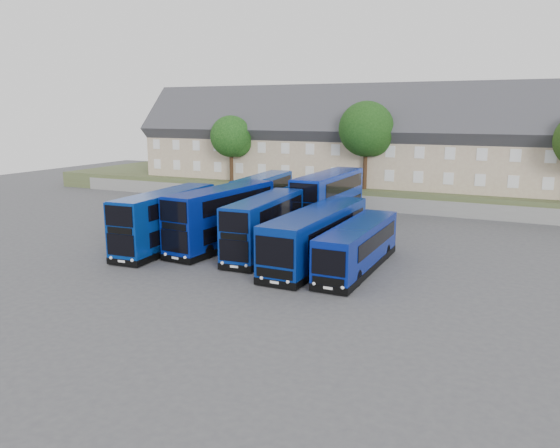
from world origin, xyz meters
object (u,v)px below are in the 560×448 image
at_px(tree_west, 232,138).
at_px(tree_mid, 368,131).
at_px(dd_front_left, 166,221).
at_px(coach_east_a, 317,237).
at_px(dd_front_mid, 222,218).

distance_m(tree_west, tree_mid, 16.04).
xyz_separation_m(dd_front_left, tree_west, (-7.67, 23.21, 4.96)).
distance_m(dd_front_left, coach_east_a, 11.61).
xyz_separation_m(coach_east_a, tree_west, (-19.18, 21.78, 5.30)).
xyz_separation_m(dd_front_mid, coach_east_a, (8.10, -0.98, -0.43)).
relative_size(dd_front_left, tree_mid, 1.18).
height_order(coach_east_a, tree_west, tree_west).
relative_size(coach_east_a, tree_mid, 1.43).
relative_size(dd_front_mid, tree_west, 1.48).
height_order(tree_west, tree_mid, tree_mid).
bearing_deg(tree_west, tree_mid, 1.79).
bearing_deg(coach_east_a, tree_mid, 98.81).
xyz_separation_m(dd_front_left, tree_mid, (8.33, 23.71, 5.97)).
bearing_deg(coach_east_a, dd_front_left, -172.20).
bearing_deg(tree_mid, tree_west, -178.21).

